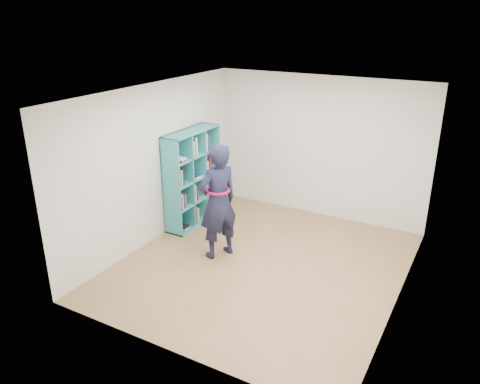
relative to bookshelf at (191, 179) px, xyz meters
The scene contains 9 objects.
floor 2.16m from the bookshelf, 23.32° to the right, with size 4.50×4.50×0.00m, color #916542.
ceiling 2.66m from the bookshelf, 23.32° to the right, with size 4.50×4.50×0.00m, color white.
wall_left 0.93m from the bookshelf, 102.04° to the right, with size 0.02×4.50×2.60m, color silver.
wall_right 3.94m from the bookshelf, 11.64° to the right, with size 0.02×4.50×2.60m, color silver.
wall_back 2.39m from the bookshelf, 38.57° to the left, with size 4.00×0.02×2.60m, color silver.
wall_front 3.58m from the bookshelf, 58.93° to the right, with size 4.00×0.02×2.60m, color silver.
bookshelf is the anchor object (origin of this frame).
person 1.38m from the bookshelf, 38.05° to the right, with size 0.68×0.79×1.83m.
smartphone 1.23m from the bookshelf, 35.60° to the right, with size 0.03×0.11×0.14m.
Camera 1 is at (2.75, -5.64, 3.65)m, focal length 35.00 mm.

